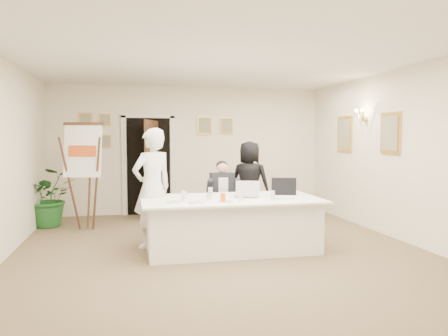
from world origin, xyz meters
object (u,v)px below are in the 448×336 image
paper_stack (283,198)px  flip_chart (85,182)px  seated_man (223,197)px  potted_palm (49,197)px  standing_man (152,188)px  standing_woman (250,182)px  laptop (245,188)px  steel_jug (209,196)px  laptop_bag (284,186)px  oj_glass (223,198)px  conference_table (231,223)px

paper_stack → flip_chart: bearing=144.7°
flip_chart → seated_man: bearing=-18.4°
flip_chart → potted_palm: flip_chart is taller
standing_man → potted_palm: size_ratio=1.63×
seated_man → standing_woman: (0.71, 0.79, 0.16)m
laptop → paper_stack: laptop is taller
flip_chart → steel_jug: (1.91, -1.97, -0.05)m
laptop_bag → steel_jug: size_ratio=3.49×
flip_chart → standing_woman: bearing=0.1°
flip_chart → standing_woman: flip_chart is taller
standing_man → potted_palm: standing_man is taller
seated_man → oj_glass: 1.56m
paper_stack → potted_palm: bearing=144.6°
conference_table → flip_chart: size_ratio=1.38×
seated_man → laptop_bag: seated_man is taller
standing_woman → laptop_bag: 1.69m
seated_man → standing_woman: bearing=43.1°
seated_man → standing_woman: standing_woman is taller
conference_table → laptop_bag: laptop_bag is taller
conference_table → seated_man: size_ratio=2.04×
conference_table → oj_glass: (-0.21, -0.43, 0.45)m
conference_table → laptop_bag: (0.91, 0.19, 0.52)m
paper_stack → oj_glass: size_ratio=2.42×
potted_palm → flip_chart: bearing=-35.6°
flip_chart → laptop_bag: 3.58m
flip_chart → oj_glass: flip_chart is taller
paper_stack → oj_glass: 0.96m
standing_man → potted_palm: (-1.83, 2.00, -0.35)m
potted_palm → conference_table: bearing=-38.7°
standing_woman → steel_jug: (-1.16, -1.98, 0.03)m
potted_palm → laptop_bag: (3.87, -2.19, 0.35)m
standing_woman → oj_glass: bearing=98.4°
standing_woman → laptop_bag: standing_woman is taller
oj_glass → steel_jug: bearing=112.9°
paper_stack → steel_jug: 1.09m
potted_palm → steel_jug: size_ratio=10.19×
conference_table → flip_chart: flip_chart is taller
oj_glass → conference_table: bearing=63.9°
flip_chart → steel_jug: bearing=-46.0°
conference_table → steel_jug: size_ratio=23.99×
flip_chart → laptop_bag: bearing=-28.0°
potted_palm → steel_jug: potted_palm is taller
flip_chart → paper_stack: size_ratio=6.06×
conference_table → laptop: (0.25, 0.08, 0.52)m
laptop_bag → standing_woman: bearing=109.9°
standing_woman → laptop: 1.88m
steel_jug → paper_stack: bearing=-7.8°
paper_stack → laptop: bearing=145.4°
flip_chart → laptop_bag: (3.16, -1.68, 0.03)m
steel_jug → oj_glass: bearing=-67.1°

